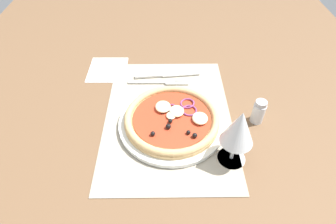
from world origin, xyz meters
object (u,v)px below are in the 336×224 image
(wine_glass, at_px, (239,129))
(pepper_shaker, at_px, (259,112))
(fork, at_px, (162,82))
(plate, at_px, (172,123))
(pizza, at_px, (172,118))
(napkin, at_px, (108,69))
(knife, at_px, (168,75))

(wine_glass, height_order, pepper_shaker, wine_glass)
(fork, height_order, wine_glass, wine_glass)
(plate, relative_size, wine_glass, 1.81)
(pizza, xyz_separation_m, napkin, (-0.24, -0.20, -0.02))
(pizza, bearing_deg, napkin, -140.24)
(plate, bearing_deg, wine_glass, 52.11)
(knife, bearing_deg, plate, -94.08)
(pepper_shaker, bearing_deg, plate, -86.30)
(knife, height_order, wine_glass, wine_glass)
(knife, xyz_separation_m, pepper_shaker, (0.19, 0.23, 0.03))
(knife, xyz_separation_m, napkin, (-0.04, -0.19, -0.00))
(pizza, xyz_separation_m, fork, (-0.17, -0.03, -0.02))
(fork, xyz_separation_m, knife, (-0.04, 0.02, 0.00))
(fork, relative_size, pepper_shaker, 2.69)
(pepper_shaker, bearing_deg, wine_glass, -35.66)
(napkin, height_order, pepper_shaker, pepper_shaker)
(knife, bearing_deg, pepper_shaker, -46.20)
(fork, distance_m, pepper_shaker, 0.29)
(wine_glass, bearing_deg, pizza, -128.28)
(napkin, xyz_separation_m, pepper_shaker, (0.23, 0.42, 0.03))
(plate, height_order, pepper_shaker, pepper_shaker)
(fork, xyz_separation_m, pepper_shaker, (0.16, 0.25, 0.03))
(plate, relative_size, knife, 1.34)
(pizza, distance_m, wine_glass, 0.19)
(pizza, bearing_deg, pepper_shaker, 93.56)
(plate, xyz_separation_m, napkin, (-0.24, -0.20, -0.01))
(pizza, relative_size, napkin, 1.83)
(napkin, bearing_deg, pizza, 39.76)
(pizza, distance_m, pepper_shaker, 0.22)
(plate, xyz_separation_m, fork, (-0.17, -0.03, -0.00))
(napkin, bearing_deg, wine_glass, 43.96)
(knife, bearing_deg, pizza, -93.78)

